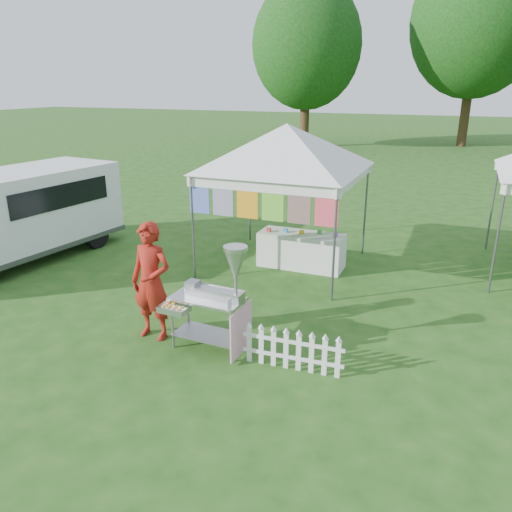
% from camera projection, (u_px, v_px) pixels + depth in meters
% --- Properties ---
extents(ground, '(120.00, 120.00, 0.00)m').
position_uv_depth(ground, '(210.00, 336.00, 7.82)').
color(ground, '#204B15').
rests_on(ground, ground).
extents(canopy_main, '(4.24, 4.24, 3.45)m').
position_uv_depth(canopy_main, '(287.00, 124.00, 9.89)').
color(canopy_main, '#59595E').
rests_on(canopy_main, ground).
extents(tree_left, '(6.40, 6.40, 9.53)m').
position_uv_depth(tree_left, '(307.00, 45.00, 29.00)').
color(tree_left, '#372114').
rests_on(tree_left, ground).
extents(tree_mid, '(7.60, 7.60, 11.52)m').
position_uv_depth(tree_mid, '(477.00, 21.00, 28.79)').
color(tree_mid, '#372114').
rests_on(tree_mid, ground).
extents(donut_cart, '(1.21, 0.78, 1.65)m').
position_uv_depth(donut_cart, '(217.00, 290.00, 7.10)').
color(donut_cart, gray).
rests_on(donut_cart, ground).
extents(vendor, '(0.68, 0.45, 1.84)m').
position_uv_depth(vendor, '(151.00, 282.00, 7.54)').
color(vendor, maroon).
rests_on(vendor, ground).
extents(cargo_van, '(2.43, 4.90, 1.96)m').
position_uv_depth(cargo_van, '(19.00, 213.00, 10.95)').
color(cargo_van, white).
rests_on(cargo_van, ground).
extents(picket_fence, '(1.44, 0.10, 0.56)m').
position_uv_depth(picket_fence, '(292.00, 351.00, 6.84)').
color(picket_fence, white).
rests_on(picket_fence, ground).
extents(display_table, '(1.80, 0.70, 0.74)m').
position_uv_depth(display_table, '(301.00, 250.00, 10.67)').
color(display_table, white).
rests_on(display_table, ground).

